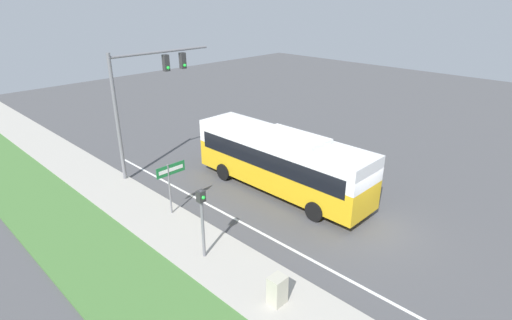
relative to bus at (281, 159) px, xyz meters
name	(u,v)px	position (x,y,z in m)	size (l,w,h in m)	color
ground_plane	(363,226)	(-0.04, -4.99, -1.83)	(80.00, 80.00, 0.00)	#4C4C4F
sidewalk	(270,294)	(-6.24, -4.99, -1.77)	(2.80, 80.00, 0.12)	#ADA89E
lane_divider_near	(315,262)	(-3.64, -4.99, -1.83)	(0.14, 30.00, 0.01)	silver
bus	(281,159)	(0.00, 0.00, 0.00)	(2.60, 10.07, 3.31)	gold
signal_gantry	(145,87)	(-3.27, 7.01, 3.12)	(6.28, 0.41, 6.96)	slate
pedestrian_signal	(202,213)	(-6.50, -1.74, 0.21)	(0.28, 0.34, 2.98)	slate
street_sign	(170,178)	(-5.37, 1.97, 0.07)	(1.51, 0.08, 2.60)	slate
utility_cabinet	(277,290)	(-6.43, -5.48, -1.19)	(0.57, 0.48, 1.03)	#B7B29E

